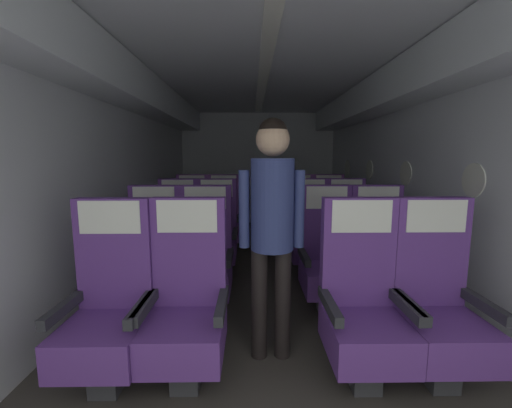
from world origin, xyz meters
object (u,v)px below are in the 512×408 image
at_px(seat_d_right_aisle, 329,220).
at_px(seat_c_left_window, 177,236).
at_px(seat_b_left_aisle, 205,261).
at_px(seat_a_right_window, 363,308).
at_px(seat_d_right_window, 298,220).
at_px(seat_c_right_aisle, 347,235).
at_px(seat_a_left_aisle, 187,308).
at_px(seat_d_left_aisle, 224,221).
at_px(seat_d_left_window, 192,221).
at_px(seat_c_left_aisle, 217,236).
at_px(seat_c_right_window, 309,235).
at_px(seat_b_right_window, 327,260).
at_px(flight_attendant, 272,214).
at_px(seat_a_left_window, 109,311).
at_px(seat_a_right_aisle, 438,308).
at_px(seat_b_left_window, 153,261).

bearing_deg(seat_d_right_aisle, seat_c_left_window, -154.87).
bearing_deg(seat_d_right_aisle, seat_b_left_aisle, -129.78).
relative_size(seat_a_right_window, seat_d_right_aisle, 1.00).
bearing_deg(seat_d_right_window, seat_c_right_aisle, -63.83).
height_order(seat_b_left_aisle, seat_d_right_window, same).
relative_size(seat_b_left_aisle, seat_c_left_window, 1.00).
bearing_deg(seat_a_left_aisle, seat_d_left_aisle, 90.14).
bearing_deg(seat_d_left_window, seat_d_right_window, -0.37).
bearing_deg(seat_c_left_aisle, seat_d_right_window, 40.63).
bearing_deg(seat_d_right_aisle, seat_d_left_window, 179.98).
relative_size(seat_c_right_window, seat_d_right_aisle, 1.00).
bearing_deg(seat_c_right_aisle, seat_b_right_window, -115.94).
distance_m(seat_d_right_aisle, seat_d_right_window, 0.45).
distance_m(seat_c_right_window, flight_attendant, 1.77).
bearing_deg(seat_d_right_aisle, seat_b_right_window, -103.86).
distance_m(seat_c_right_aisle, seat_d_right_aisle, 0.92).
bearing_deg(seat_c_right_aisle, flight_attendant, -121.64).
height_order(seat_c_right_aisle, seat_d_left_window, same).
distance_m(seat_b_right_window, seat_d_right_window, 1.82).
bearing_deg(seat_c_left_aisle, seat_c_right_window, 0.87).
relative_size(seat_a_left_window, seat_d_left_aisle, 1.00).
height_order(seat_a_right_aisle, seat_a_right_window, same).
bearing_deg(seat_c_left_window, seat_c_right_window, 0.50).
distance_m(seat_b_left_window, seat_c_left_window, 0.91).
bearing_deg(flight_attendant, seat_c_left_aisle, 91.22).
relative_size(seat_b_left_aisle, flight_attendant, 0.69).
xyz_separation_m(seat_c_right_aisle, seat_d_right_aisle, (0.01, 0.92, 0.00)).
distance_m(seat_d_right_aisle, flight_attendant, 2.76).
relative_size(seat_a_left_aisle, seat_b_right_window, 1.00).
height_order(seat_a_left_aisle, seat_b_right_window, same).
height_order(seat_b_left_window, seat_b_right_window, same).
bearing_deg(seat_c_right_window, seat_c_left_aisle, -179.13).
distance_m(seat_a_right_aisle, seat_c_right_window, 1.91).
relative_size(seat_d_left_window, flight_attendant, 0.69).
xyz_separation_m(seat_a_left_aisle, seat_a_right_aisle, (1.52, -0.02, 0.00)).
bearing_deg(seat_c_left_aisle, seat_a_right_aisle, -50.09).
relative_size(seat_c_left_window, flight_attendant, 0.69).
bearing_deg(seat_c_left_aisle, seat_c_left_window, 179.60).
height_order(seat_b_left_aisle, seat_d_right_aisle, same).
height_order(seat_a_right_aisle, seat_b_left_window, same).
bearing_deg(seat_a_left_window, seat_d_right_aisle, 54.58).
bearing_deg(seat_c_right_window, seat_a_right_window, -90.21).
relative_size(seat_a_left_window, seat_d_left_window, 1.00).
relative_size(seat_a_left_aisle, seat_a_right_window, 1.00).
height_order(seat_a_left_window, seat_d_right_window, same).
height_order(seat_a_right_aisle, seat_b_right_window, same).
distance_m(seat_b_right_window, seat_d_right_aisle, 1.89).
relative_size(seat_a_left_aisle, seat_d_right_aisle, 1.00).
height_order(seat_b_left_aisle, flight_attendant, flight_attendant).
bearing_deg(seat_c_left_window, seat_d_right_window, 31.05).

